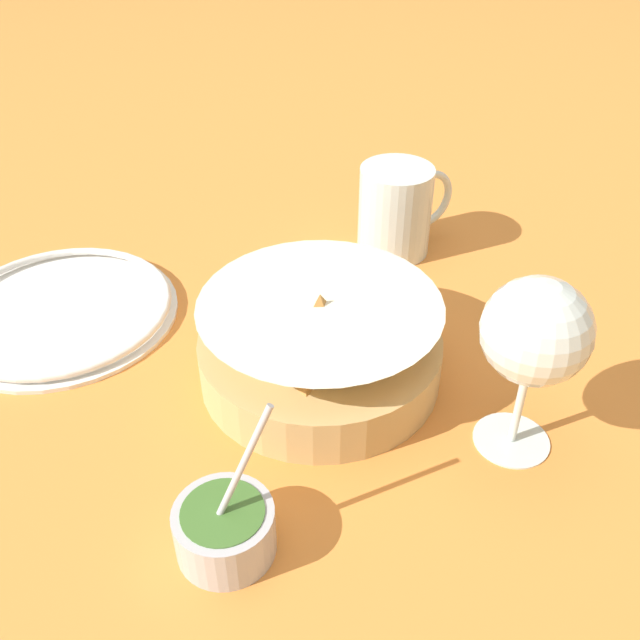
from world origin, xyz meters
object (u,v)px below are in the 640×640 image
object	(u,v)px
food_basket	(319,345)
wine_glass	(535,336)
sauce_cup	(225,528)
side_plate	(60,310)
beer_mug	(396,213)

from	to	relation	value
food_basket	wine_glass	bearing A→B (deg)	-57.90
food_basket	wine_glass	distance (m)	0.20
sauce_cup	side_plate	size ratio (longest dim) A/B	0.51
wine_glass	beer_mug	xyz separation A→B (m)	(0.09, 0.30, -0.06)
beer_mug	side_plate	size ratio (longest dim) A/B	0.52
food_basket	side_plate	bearing A→B (deg)	130.08
food_basket	side_plate	size ratio (longest dim) A/B	0.92
food_basket	wine_glass	world-z (taller)	wine_glass
food_basket	beer_mug	world-z (taller)	beer_mug
food_basket	side_plate	world-z (taller)	food_basket
food_basket	beer_mug	bearing A→B (deg)	37.80
wine_glass	side_plate	bearing A→B (deg)	126.96
food_basket	beer_mug	xyz separation A→B (m)	(0.19, 0.15, 0.01)
food_basket	sauce_cup	xyz separation A→B (m)	(-0.15, -0.13, -0.01)
wine_glass	sauce_cup	bearing A→B (deg)	173.83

